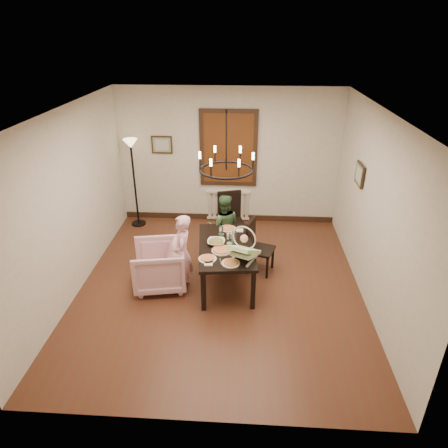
# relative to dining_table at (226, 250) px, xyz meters

# --- Properties ---
(room_shell) EXTENTS (4.51, 5.00, 2.81)m
(room_shell) POSITION_rel_dining_table_xyz_m (-0.09, 0.26, 0.78)
(room_shell) COLOR #4E2C1A
(room_shell) RESTS_ON ground
(dining_table) EXTENTS (1.01, 1.59, 0.71)m
(dining_table) POSITION_rel_dining_table_xyz_m (0.00, 0.00, 0.00)
(dining_table) COLOR black
(dining_table) RESTS_ON room_shell
(chair_far) EXTENTS (0.56, 0.56, 1.03)m
(chair_far) POSITION_rel_dining_table_xyz_m (0.03, 1.30, -0.11)
(chair_far) COLOR black
(chair_far) RESTS_ON room_shell
(chair_right) EXTENTS (0.53, 0.53, 0.95)m
(chair_right) POSITION_rel_dining_table_xyz_m (0.57, 0.38, -0.15)
(chair_right) COLOR black
(chair_right) RESTS_ON room_shell
(armchair) EXTENTS (0.95, 0.93, 0.75)m
(armchair) POSITION_rel_dining_table_xyz_m (-1.07, -0.15, -0.25)
(armchair) COLOR #E5AFC3
(armchair) RESTS_ON room_shell
(elderly_woman) EXTENTS (0.29, 0.41, 1.06)m
(elderly_woman) POSITION_rel_dining_table_xyz_m (-0.67, -0.19, -0.09)
(elderly_woman) COLOR #E8A4B2
(elderly_woman) RESTS_ON room_shell
(seated_man) EXTENTS (0.52, 0.43, 1.00)m
(seated_man) POSITION_rel_dining_table_xyz_m (-0.09, 0.85, -0.12)
(seated_man) COLOR #375734
(seated_man) RESTS_ON room_shell
(baby_bouncer) EXTENTS (0.59, 0.66, 0.36)m
(baby_bouncer) POSITION_rel_dining_table_xyz_m (0.28, -0.41, 0.26)
(baby_bouncer) COLOR #BADA96
(baby_bouncer) RESTS_ON dining_table
(salad_bowl) EXTENTS (0.34, 0.34, 0.08)m
(salad_bowl) POSITION_rel_dining_table_xyz_m (-0.16, 0.02, 0.13)
(salad_bowl) COLOR white
(salad_bowl) RESTS_ON dining_table
(pizza_platter) EXTENTS (0.31, 0.31, 0.04)m
(pizza_platter) POSITION_rel_dining_table_xyz_m (-0.06, -0.20, 0.10)
(pizza_platter) COLOR tan
(pizza_platter) RESTS_ON dining_table
(drinking_glass) EXTENTS (0.06, 0.06, 0.13)m
(drinking_glass) POSITION_rel_dining_table_xyz_m (0.11, 0.08, 0.15)
(drinking_glass) COLOR silver
(drinking_glass) RESTS_ON dining_table
(window_blinds) EXTENTS (1.00, 0.03, 1.40)m
(window_blinds) POSITION_rel_dining_table_xyz_m (-0.09, 2.35, 0.98)
(window_blinds) COLOR brown
(window_blinds) RESTS_ON room_shell
(radiator) EXTENTS (0.92, 0.12, 0.62)m
(radiator) POSITION_rel_dining_table_xyz_m (-0.09, 2.37, -0.27)
(radiator) COLOR silver
(radiator) RESTS_ON room_shell
(picture_back) EXTENTS (0.42, 0.03, 0.36)m
(picture_back) POSITION_rel_dining_table_xyz_m (-1.44, 2.36, 1.03)
(picture_back) COLOR black
(picture_back) RESTS_ON room_shell
(picture_right) EXTENTS (0.03, 0.42, 0.36)m
(picture_right) POSITION_rel_dining_table_xyz_m (2.12, 0.79, 1.03)
(picture_right) COLOR black
(picture_right) RESTS_ON room_shell
(floor_lamp) EXTENTS (0.30, 0.30, 1.80)m
(floor_lamp) POSITION_rel_dining_table_xyz_m (-1.99, 2.04, 0.28)
(floor_lamp) COLOR black
(floor_lamp) RESTS_ON room_shell
(chandelier) EXTENTS (0.80, 0.80, 0.04)m
(chandelier) POSITION_rel_dining_table_xyz_m (0.00, 0.00, 1.33)
(chandelier) COLOR black
(chandelier) RESTS_ON room_shell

